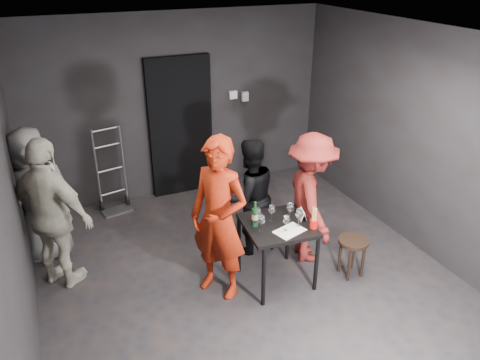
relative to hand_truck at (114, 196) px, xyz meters
name	(u,v)px	position (x,y,z in m)	size (l,w,h in m)	color
floor	(248,278)	(1.10, -2.26, -0.22)	(4.50, 5.00, 0.02)	black
ceiling	(250,37)	(1.10, -2.26, 2.48)	(4.50, 5.00, 0.02)	silver
wall_back	(178,107)	(1.10, 0.24, 1.13)	(4.50, 0.04, 2.70)	black
wall_front	(426,337)	(1.10, -4.76, 1.13)	(4.50, 0.04, 2.70)	black
wall_left	(10,217)	(-1.15, -2.26, 1.13)	(0.04, 5.00, 2.70)	black
wall_right	(419,141)	(3.35, -2.26, 1.13)	(0.04, 5.00, 2.70)	black
doorway	(181,127)	(1.10, 0.18, 0.83)	(0.95, 0.10, 2.10)	black
wallbox_upper	(233,95)	(1.95, 0.19, 1.23)	(0.12, 0.06, 0.12)	#B7B7B2
wallbox_lower	(245,96)	(2.15, 0.19, 1.18)	(0.10, 0.06, 0.14)	#B7B7B2
hand_truck	(114,196)	(0.00, 0.00, 0.00)	(0.41, 0.35, 1.24)	#B2B2B7
tasting_table	(278,232)	(1.38, -2.40, 0.43)	(0.72, 0.72, 0.75)	black
stool	(353,247)	(2.23, -2.65, 0.15)	(0.34, 0.34, 0.47)	#331F17
server_red	(219,204)	(0.74, -2.30, 0.86)	(0.79, 0.52, 2.17)	#A5210A
woman_black	(249,197)	(1.37, -1.68, 0.50)	(0.70, 0.39, 1.45)	black
man_maroon	(311,195)	(1.96, -2.13, 0.63)	(1.10, 0.51, 1.70)	maroon
bystander_cream	(50,204)	(-0.83, -1.47, 0.79)	(1.19, 0.57, 2.03)	#BAB49F
bystander_grey	(35,189)	(-0.98, -0.84, 0.70)	(0.90, 0.49, 1.84)	#5A5A5A
tasting_mat	(290,231)	(1.43, -2.58, 0.53)	(0.32, 0.21, 0.00)	white
wine_glass_a	(261,223)	(1.15, -2.46, 0.63)	(0.08, 0.08, 0.20)	white
wine_glass_b	(258,215)	(1.20, -2.28, 0.61)	(0.07, 0.07, 0.18)	white
wine_glass_c	(272,213)	(1.35, -2.32, 0.63)	(0.08, 0.08, 0.20)	white
wine_glass_d	(286,223)	(1.40, -2.55, 0.62)	(0.07, 0.07, 0.19)	white
wine_glass_e	(299,217)	(1.56, -2.53, 0.64)	(0.08, 0.08, 0.22)	white
wine_glass_f	(290,211)	(1.54, -2.37, 0.63)	(0.08, 0.08, 0.22)	white
wine_bottle	(255,217)	(1.14, -2.34, 0.64)	(0.07, 0.07, 0.29)	black
breadstick_cup	(314,218)	(1.69, -2.62, 0.64)	(0.08, 0.08, 0.26)	#BC0F07
reserved_card	(301,214)	(1.66, -2.41, 0.58)	(0.09, 0.14, 0.11)	white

